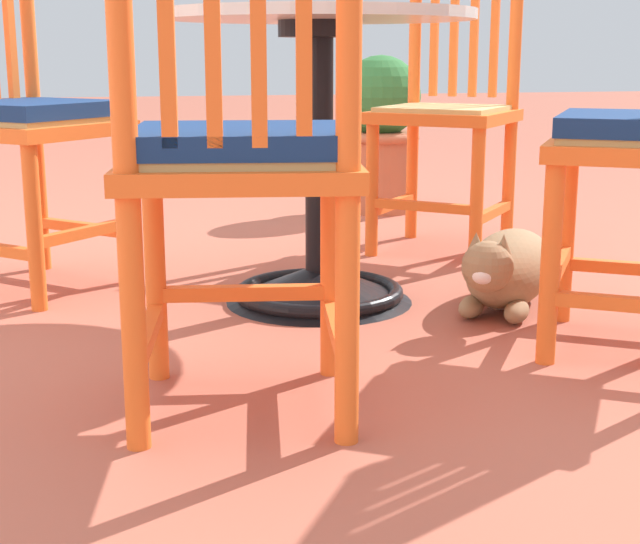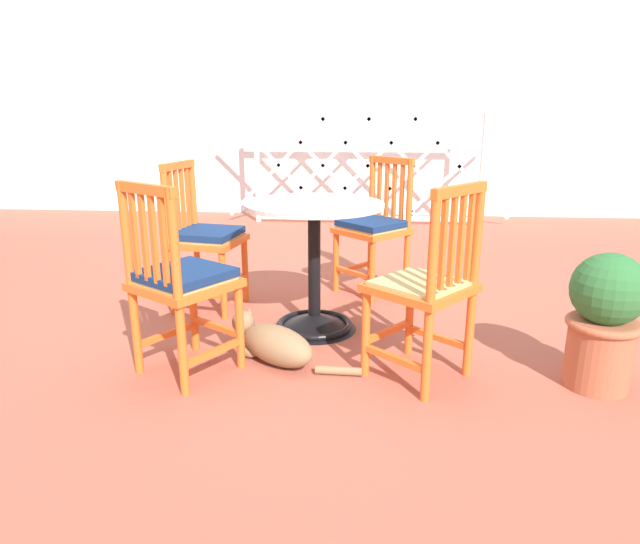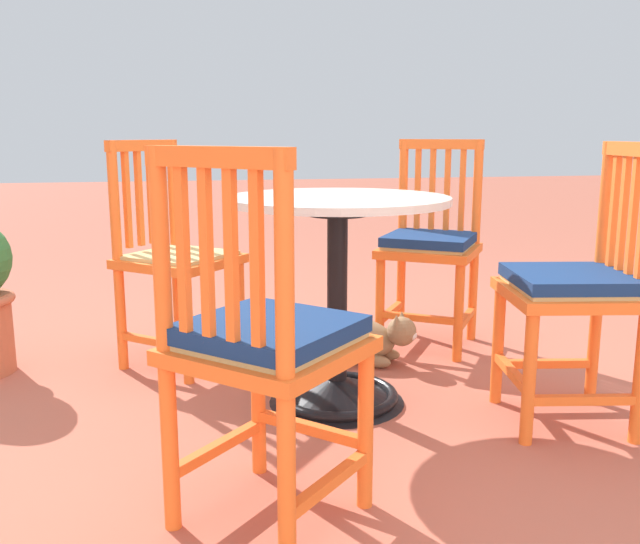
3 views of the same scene
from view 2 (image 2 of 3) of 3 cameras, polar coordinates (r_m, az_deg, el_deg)
The scene contains 10 objects.
ground_plane at distance 3.11m, azimuth -1.38°, elevation -6.23°, with size 24.00×24.00×0.00m, color #AD5642.
building_wall_backdrop at distance 6.77m, azimuth 2.23°, elevation 18.01°, with size 10.00×0.20×2.80m, color white.
lattice_fence_panel at distance 6.12m, azimuth 5.03°, elevation 11.04°, with size 3.14×0.06×1.28m.
cafe_table at distance 3.05m, azimuth -0.60°, elevation -0.98°, with size 0.76×0.76×0.73m.
orange_chair_near_fence at distance 3.44m, azimuth -12.03°, elevation 3.45°, with size 0.46×0.46×0.91m.
orange_chair_tucked_in at distance 2.56m, azimuth -14.35°, elevation -1.08°, with size 0.55×0.55×0.91m.
orange_chair_facing_out at distance 2.48m, azimuth 10.98°, elevation -1.75°, with size 0.56×0.56×0.91m.
orange_chair_at_corner at distance 3.70m, azimuth 5.71°, elevation 4.59°, with size 0.57×0.57×0.91m.
tabby_cat at distance 2.73m, azimuth -5.03°, elevation -7.43°, with size 0.69×0.42×0.23m.
terracotta_planter at distance 2.70m, azimuth 27.67°, elevation -4.28°, with size 0.32×0.32×0.62m.
Camera 2 is at (0.31, -2.86, 1.19)m, focal length 30.52 mm.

